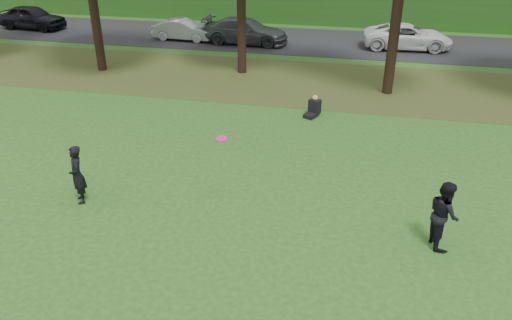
% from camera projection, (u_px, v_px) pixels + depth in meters
% --- Properties ---
extents(ground, '(120.00, 120.00, 0.00)m').
position_uv_depth(ground, '(225.00, 245.00, 12.14)').
color(ground, '#284A17').
rests_on(ground, ground).
extents(leaf_litter, '(60.00, 7.00, 0.01)m').
position_uv_depth(leaf_litter, '(299.00, 82.00, 23.45)').
color(leaf_litter, '#4B391B').
rests_on(leaf_litter, ground).
extents(street, '(70.00, 7.00, 0.02)m').
position_uv_depth(street, '(318.00, 42.00, 30.41)').
color(street, black).
rests_on(street, ground).
extents(player_left, '(0.69, 0.73, 1.68)m').
position_uv_depth(player_left, '(77.00, 175.00, 13.59)').
color(player_left, black).
rests_on(player_left, ground).
extents(player_right, '(0.82, 0.96, 1.72)m').
position_uv_depth(player_right, '(444.00, 214.00, 11.81)').
color(player_right, black).
rests_on(player_right, ground).
extents(parked_cars, '(40.81, 3.24, 1.53)m').
position_uv_depth(parked_cars, '(282.00, 31.00, 29.72)').
color(parked_cars, black).
rests_on(parked_cars, street).
extents(frisbee, '(0.27, 0.27, 0.08)m').
position_uv_depth(frisbee, '(221.00, 139.00, 12.33)').
color(frisbee, '#E41382').
rests_on(frisbee, ground).
extents(seated_person, '(0.66, 0.83, 0.83)m').
position_uv_depth(seated_person, '(314.00, 108.00, 19.53)').
color(seated_person, black).
rests_on(seated_person, ground).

